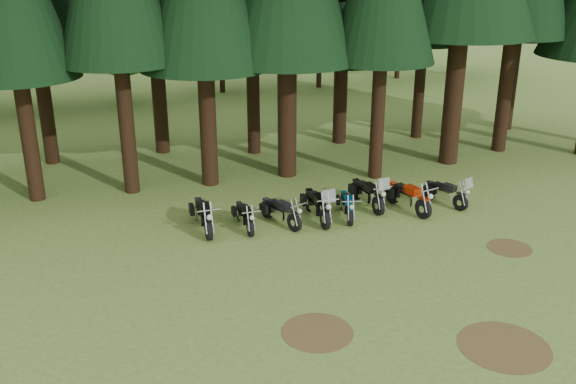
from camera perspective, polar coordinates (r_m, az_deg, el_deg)
The scene contains 16 objects.
ground at distance 18.91m, azimuth 8.98°, elevation -7.47°, with size 120.00×120.00×0.00m, color #4B6A27.
decid_2 at distance 39.67m, azimuth -22.73°, elevation 13.60°, with size 6.72×6.53×8.40m.
decid_3 at distance 40.14m, azimuth -14.26°, elevation 13.96°, with size 6.12×5.95×7.65m.
decid_4 at distance 42.31m, azimuth -5.63°, elevation 14.61°, with size 5.93×5.76×7.41m.
decid_6 at distance 47.66m, azimuth 10.49°, elevation 16.07°, with size 7.06×6.86×8.82m.
dirt_patch_0 at distance 16.24m, azimuth 2.62°, elevation -12.34°, with size 1.80×1.80×0.01m, color #4C3D1E.
dirt_patch_1 at distance 21.56m, azimuth 19.09°, elevation -4.72°, with size 1.40×1.40×0.01m, color #4C3D1E.
dirt_patch_2 at distance 16.54m, azimuth 18.65°, elevation -12.88°, with size 2.20×2.20×0.01m, color #4C3D1E.
motorcycle_0 at distance 21.67m, azimuth -7.53°, elevation -2.15°, with size 0.33×2.37×0.96m.
motorcycle_1 at distance 21.69m, azimuth -3.88°, elevation -2.22°, with size 0.27×1.97×0.80m.
motorcycle_2 at distance 21.92m, azimuth -0.69°, elevation -1.82°, with size 0.87×2.03×0.86m.
motorcycle_3 at distance 22.28m, azimuth 2.62°, elevation -1.26°, with size 0.46×2.42×1.53m.
motorcycle_4 at distance 22.60m, azimuth 5.26°, elevation -1.27°, with size 0.62×1.98×0.82m.
motorcycle_5 at distance 23.54m, azimuth 7.07°, elevation -0.21°, with size 0.50×2.36×1.48m.
motorcycle_6 at distance 23.46m, azimuth 10.58°, elevation -0.49°, with size 0.64×2.38×0.98m.
motorcycle_7 at distance 24.30m, azimuth 13.81°, elevation -0.13°, with size 0.91×2.06×1.32m.
Camera 1 is at (-8.04, -14.63, 8.88)m, focal length 40.00 mm.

